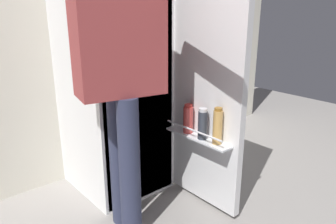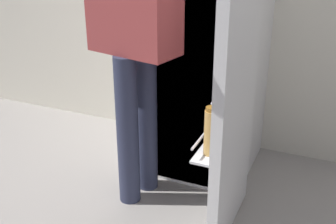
{
  "view_description": "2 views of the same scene",
  "coord_description": "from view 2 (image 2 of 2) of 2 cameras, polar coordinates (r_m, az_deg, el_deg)",
  "views": [
    {
      "loc": [
        -1.18,
        -1.4,
        1.31
      ],
      "look_at": [
        0.03,
        0.0,
        0.71
      ],
      "focal_mm": 35.12,
      "sensor_mm": 36.0,
      "label": 1
    },
    {
      "loc": [
        0.75,
        -1.81,
        1.45
      ],
      "look_at": [
        -0.01,
        -0.05,
        0.61
      ],
      "focal_mm": 45.44,
      "sensor_mm": 36.0,
      "label": 2
    }
  ],
  "objects": [
    {
      "name": "refrigerator",
      "position": [
        2.52,
        6.06,
        9.08
      ],
      "size": [
        0.64,
        1.22,
        1.64
      ],
      "color": "white",
      "rests_on": "ground_plane"
    },
    {
      "name": "ground_plane",
      "position": [
        2.43,
        0.8,
        -12.84
      ],
      "size": [
        6.94,
        6.94,
        0.0
      ],
      "primitive_type": "plane",
      "color": "gray"
    },
    {
      "name": "person",
      "position": [
        2.16,
        -4.4,
        12.63
      ],
      "size": [
        0.58,
        0.84,
        1.71
      ],
      "color": "#2D334C",
      "rests_on": "ground_plane"
    }
  ]
}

